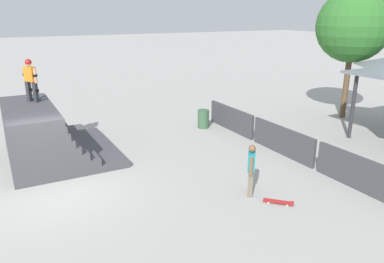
{
  "coord_description": "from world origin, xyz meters",
  "views": [
    {
      "loc": [
        10.84,
        -1.2,
        5.14
      ],
      "look_at": [
        -0.29,
        4.78,
        1.11
      ],
      "focal_mm": 35.0,
      "sensor_mm": 36.0,
      "label": 1
    }
  ],
  "objects_px": {
    "tree_far_back": "(354,26)",
    "skater_on_deck": "(30,77)",
    "bystander_walking": "(251,167)",
    "skateboard_on_deck": "(34,98)",
    "skateboard_on_ground": "(279,202)",
    "trash_bin": "(203,119)"
  },
  "relations": [
    {
      "from": "skater_on_deck",
      "to": "bystander_walking",
      "type": "distance_m",
      "value": 8.53
    },
    {
      "from": "trash_bin",
      "to": "skateboard_on_ground",
      "type": "bearing_deg",
      "value": -13.4
    },
    {
      "from": "skateboard_on_ground",
      "to": "tree_far_back",
      "type": "xyz_separation_m",
      "value": [
        -5.57,
        8.98,
        4.46
      ]
    },
    {
      "from": "skateboard_on_deck",
      "to": "skateboard_on_ground",
      "type": "height_order",
      "value": "skateboard_on_deck"
    },
    {
      "from": "skateboard_on_deck",
      "to": "trash_bin",
      "type": "xyz_separation_m",
      "value": [
        0.55,
        7.09,
        -1.64
      ]
    },
    {
      "from": "skater_on_deck",
      "to": "tree_far_back",
      "type": "height_order",
      "value": "tree_far_back"
    },
    {
      "from": "skateboard_on_deck",
      "to": "trash_bin",
      "type": "height_order",
      "value": "skateboard_on_deck"
    },
    {
      "from": "tree_far_back",
      "to": "bystander_walking",
      "type": "bearing_deg",
      "value": -63.38
    },
    {
      "from": "skateboard_on_deck",
      "to": "bystander_walking",
      "type": "distance_m",
      "value": 8.67
    },
    {
      "from": "skateboard_on_ground",
      "to": "skateboard_on_deck",
      "type": "bearing_deg",
      "value": 170.3
    },
    {
      "from": "skateboard_on_ground",
      "to": "bystander_walking",
      "type": "bearing_deg",
      "value": 158.94
    },
    {
      "from": "tree_far_back",
      "to": "skater_on_deck",
      "type": "bearing_deg",
      "value": -97.48
    },
    {
      "from": "skateboard_on_deck",
      "to": "skateboard_on_ground",
      "type": "bearing_deg",
      "value": 15.01
    },
    {
      "from": "skateboard_on_ground",
      "to": "tree_far_back",
      "type": "distance_m",
      "value": 11.47
    },
    {
      "from": "skater_on_deck",
      "to": "skateboard_on_ground",
      "type": "relative_size",
      "value": 2.07
    },
    {
      "from": "skateboard_on_ground",
      "to": "skater_on_deck",
      "type": "bearing_deg",
      "value": 172.13
    },
    {
      "from": "skater_on_deck",
      "to": "bystander_walking",
      "type": "relative_size",
      "value": 1.01
    },
    {
      "from": "tree_far_back",
      "to": "skateboard_on_ground",
      "type": "bearing_deg",
      "value": -58.2
    },
    {
      "from": "skateboard_on_ground",
      "to": "tree_far_back",
      "type": "bearing_deg",
      "value": 77.99
    },
    {
      "from": "skater_on_deck",
      "to": "trash_bin",
      "type": "relative_size",
      "value": 1.83
    },
    {
      "from": "skateboard_on_deck",
      "to": "tree_far_back",
      "type": "distance_m",
      "value": 14.71
    },
    {
      "from": "skateboard_on_deck",
      "to": "skateboard_on_ground",
      "type": "distance_m",
      "value": 9.73
    }
  ]
}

